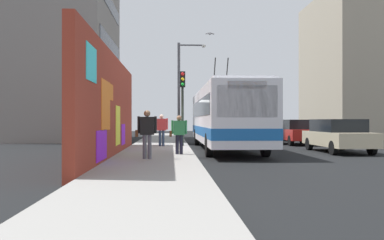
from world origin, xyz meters
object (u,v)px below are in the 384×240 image
object	(u,v)px
parked_car_champagne	(338,135)
parked_car_black	(272,129)
city_bus	(225,116)
traffic_light	(183,96)
pedestrian_near_wall	(147,130)
pedestrian_midblock	(162,127)
pedestrian_at_curb	(179,132)
street_lamp	(182,84)
parked_car_dark_gray	(256,128)
parked_car_red	(297,131)

from	to	relation	value
parked_car_champagne	parked_car_black	world-z (taller)	same
city_bus	traffic_light	bearing A→B (deg)	63.47
pedestrian_near_wall	traffic_light	size ratio (longest dim) A/B	0.43
city_bus	parked_car_black	size ratio (longest dim) A/B	2.62
parked_car_black	traffic_light	distance (m)	12.45
pedestrian_midblock	pedestrian_at_curb	size ratio (longest dim) A/B	1.08
parked_car_champagne	street_lamp	distance (m)	11.43
parked_car_dark_gray	pedestrian_near_wall	bearing A→B (deg)	159.58
traffic_light	street_lamp	bearing A→B (deg)	-1.23
parked_car_red	pedestrian_midblock	xyz separation A→B (m)	(-3.63, 8.48, 0.32)
traffic_light	pedestrian_near_wall	bearing A→B (deg)	168.80
parked_car_black	pedestrian_at_curb	bearing A→B (deg)	153.46
parked_car_black	pedestrian_at_curb	xyz separation A→B (m)	(-15.31, 7.65, 0.23)
pedestrian_midblock	parked_car_red	bearing A→B (deg)	-66.81
pedestrian_near_wall	traffic_light	bearing A→B (deg)	-11.20
parked_car_champagne	pedestrian_midblock	distance (m)	8.94
pedestrian_midblock	street_lamp	bearing A→B (deg)	-12.78
parked_car_champagne	traffic_light	distance (m)	8.16
parked_car_champagne	parked_car_black	size ratio (longest dim) A/B	1.01
parked_car_champagne	parked_car_black	xyz separation A→B (m)	(12.74, 0.00, -0.00)
pedestrian_near_wall	traffic_light	distance (m)	7.80
city_bus	parked_car_dark_gray	world-z (taller)	city_bus
parked_car_red	street_lamp	bearing A→B (deg)	75.69
parked_car_red	street_lamp	distance (m)	8.09
parked_car_red	traffic_light	size ratio (longest dim) A/B	1.07
parked_car_black	street_lamp	bearing A→B (deg)	121.63
parked_car_black	pedestrian_near_wall	world-z (taller)	pedestrian_near_wall
parked_car_dark_gray	pedestrian_midblock	bearing A→B (deg)	152.57
parked_car_black	pedestrian_near_wall	bearing A→B (deg)	152.98
traffic_light	street_lamp	size ratio (longest dim) A/B	0.61
parked_car_dark_gray	street_lamp	bearing A→B (deg)	146.32
pedestrian_at_curb	street_lamp	bearing A→B (deg)	-2.19
pedestrian_at_curb	pedestrian_near_wall	bearing A→B (deg)	149.49
city_bus	street_lamp	bearing A→B (deg)	17.48
parked_car_dark_gray	pedestrian_midblock	world-z (taller)	pedestrian_midblock
traffic_light	street_lamp	world-z (taller)	street_lamp
parked_car_champagne	pedestrian_at_curb	xyz separation A→B (m)	(-2.57, 7.65, 0.22)
pedestrian_near_wall	pedestrian_midblock	size ratio (longest dim) A/B	1.02
parked_car_champagne	pedestrian_at_curb	world-z (taller)	pedestrian_at_curb
parked_car_dark_gray	traffic_light	bearing A→B (deg)	155.65
city_bus	pedestrian_midblock	xyz separation A→B (m)	(0.98, 3.28, -0.63)
parked_car_champagne	parked_car_red	bearing A→B (deg)	0.00
street_lamp	city_bus	bearing A→B (deg)	-162.52
traffic_light	parked_car_black	bearing A→B (deg)	-36.75
pedestrian_near_wall	parked_car_black	bearing A→B (deg)	-27.02
city_bus	traffic_light	xyz separation A→B (m)	(1.07, 2.15, 1.09)
parked_car_red	parked_car_black	distance (m)	6.30
pedestrian_midblock	pedestrian_at_curb	xyz separation A→B (m)	(-5.38, -0.83, -0.09)
pedestrian_at_curb	traffic_light	size ratio (longest dim) A/B	0.39
parked_car_black	street_lamp	xyz separation A→B (m)	(-4.46, 7.23, 3.11)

